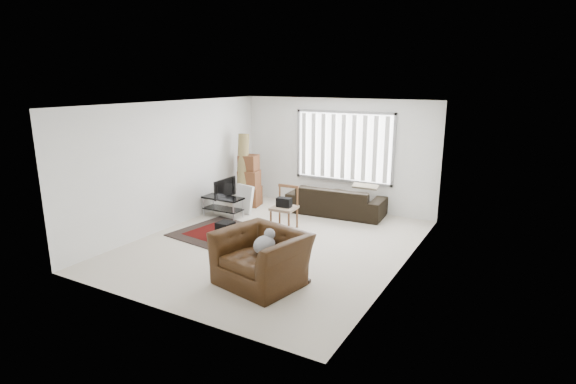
# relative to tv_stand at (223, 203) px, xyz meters

# --- Properties ---
(room) EXTENTS (6.00, 6.02, 2.71)m
(room) POSITION_rel_tv_stand_xyz_m (1.98, -0.43, 1.41)
(room) COLOR beige
(room) RESTS_ON ground
(persian_rug) EXTENTS (2.63, 1.94, 0.02)m
(persian_rug) POSITION_rel_tv_stand_xyz_m (1.04, -1.01, -0.33)
(persian_rug) COLOR black
(persian_rug) RESTS_ON ground
(tv_stand) EXTENTS (0.96, 0.43, 0.48)m
(tv_stand) POSITION_rel_tv_stand_xyz_m (0.00, 0.00, 0.00)
(tv_stand) COLOR black
(tv_stand) RESTS_ON ground
(tv) EXTENTS (0.10, 0.77, 0.44)m
(tv) POSITION_rel_tv_stand_xyz_m (0.00, -0.00, 0.36)
(tv) COLOR black
(tv) RESTS_ON tv_stand
(subwoofer) EXTENTS (0.31, 0.31, 0.30)m
(subwoofer) POSITION_rel_tv_stand_xyz_m (0.90, -1.11, -0.17)
(subwoofer) COLOR black
(subwoofer) RESTS_ON persian_rug
(moving_boxes) EXTENTS (0.61, 0.58, 1.30)m
(moving_boxes) POSITION_rel_tv_stand_xyz_m (-0.02, 1.13, 0.26)
(moving_boxes) COLOR brown
(moving_boxes) RESTS_ON ground
(white_flatpack) EXTENTS (0.56, 0.32, 0.68)m
(white_flatpack) POSITION_rel_tv_stand_xyz_m (0.23, 0.53, -0.01)
(white_flatpack) COLOR silver
(white_flatpack) RESTS_ON ground
(rolled_rug) EXTENTS (0.47, 0.70, 1.84)m
(rolled_rug) POSITION_rel_tv_stand_xyz_m (-0.11, 0.98, 0.57)
(rolled_rug) COLOR olive
(rolled_rug) RESTS_ON ground
(sofa) EXTENTS (2.34, 1.13, 0.88)m
(sofa) POSITION_rel_tv_stand_xyz_m (2.20, 1.51, 0.09)
(sofa) COLOR black
(sofa) RESTS_ON ground
(side_chair) EXTENTS (0.53, 0.53, 0.93)m
(side_chair) POSITION_rel_tv_stand_xyz_m (1.68, -0.04, 0.17)
(side_chair) COLOR #856F57
(side_chair) RESTS_ON ground
(armchair) EXTENTS (1.50, 1.37, 0.96)m
(armchair) POSITION_rel_tv_stand_xyz_m (2.69, -2.52, 0.14)
(armchair) COLOR #311B0A
(armchair) RESTS_ON ground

